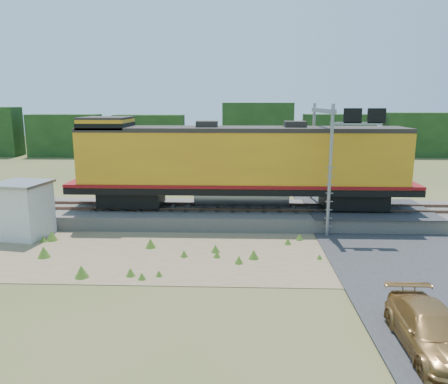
{
  "coord_description": "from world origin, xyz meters",
  "views": [
    {
      "loc": [
        -0.46,
        -19.14,
        7.0
      ],
      "look_at": [
        -1.32,
        3.0,
        2.4
      ],
      "focal_mm": 35.0,
      "sensor_mm": 36.0,
      "label": 1
    }
  ],
  "objects_px": {
    "locomotive": "(237,163)",
    "shed": "(23,210)",
    "car": "(432,331)",
    "signal_gantry": "(330,135)"
  },
  "relations": [
    {
      "from": "locomotive",
      "to": "signal_gantry",
      "type": "relative_size",
      "value": 2.91
    },
    {
      "from": "locomotive",
      "to": "shed",
      "type": "relative_size",
      "value": 6.84
    },
    {
      "from": "shed",
      "to": "signal_gantry",
      "type": "bearing_deg",
      "value": 19.38
    },
    {
      "from": "shed",
      "to": "car",
      "type": "relative_size",
      "value": 0.69
    },
    {
      "from": "signal_gantry",
      "to": "car",
      "type": "relative_size",
      "value": 1.62
    },
    {
      "from": "car",
      "to": "locomotive",
      "type": "bearing_deg",
      "value": 113.54
    },
    {
      "from": "shed",
      "to": "signal_gantry",
      "type": "xyz_separation_m",
      "value": [
        16.25,
        2.86,
        3.7
      ]
    },
    {
      "from": "locomotive",
      "to": "car",
      "type": "height_order",
      "value": "locomotive"
    },
    {
      "from": "shed",
      "to": "car",
      "type": "height_order",
      "value": "shed"
    },
    {
      "from": "signal_gantry",
      "to": "car",
      "type": "xyz_separation_m",
      "value": [
        0.52,
        -12.97,
        -4.57
      ]
    }
  ]
}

